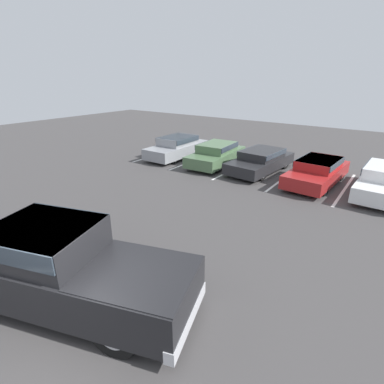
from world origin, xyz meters
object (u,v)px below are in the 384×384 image
object	(u,v)px
parked_sedan_c	(261,160)
parked_sedan_a	(177,146)
parked_sedan_b	(216,153)
parked_sedan_d	(317,170)
pickup_truck	(61,267)
traffic_cone	(40,211)
wheel_stop_curb	(277,159)

from	to	relation	value
parked_sedan_c	parked_sedan_a	bearing A→B (deg)	-82.42
parked_sedan_b	parked_sedan_d	world-z (taller)	parked_sedan_b
pickup_truck	parked_sedan_c	bearing A→B (deg)	74.76
pickup_truck	parked_sedan_a	xyz separation A→B (m)	(-6.03, 11.67, -0.27)
traffic_cone	wheel_stop_curb	world-z (taller)	traffic_cone
parked_sedan_c	parked_sedan_d	xyz separation A→B (m)	(2.98, -0.30, 0.02)
pickup_truck	traffic_cone	world-z (taller)	pickup_truck
traffic_cone	wheel_stop_curb	size ratio (longest dim) A/B	0.32
parked_sedan_c	traffic_cone	distance (m)	10.77
pickup_truck	parked_sedan_d	xyz separation A→B (m)	(2.40, 11.66, -0.32)
parked_sedan_c	wheel_stop_curb	world-z (taller)	parked_sedan_c
parked_sedan_a	wheel_stop_curb	xyz separation A→B (m)	(5.40, 2.98, -0.61)
parked_sedan_d	wheel_stop_curb	distance (m)	4.30
pickup_truck	parked_sedan_d	world-z (taller)	pickup_truck
pickup_truck	traffic_cone	xyz separation A→B (m)	(-4.75, 2.03, -0.72)
traffic_cone	wheel_stop_curb	bearing A→B (deg)	71.92
pickup_truck	parked_sedan_b	size ratio (longest dim) A/B	1.44
pickup_truck	parked_sedan_a	bearing A→B (deg)	99.35
parked_sedan_c	traffic_cone	world-z (taller)	parked_sedan_c
parked_sedan_a	wheel_stop_curb	size ratio (longest dim) A/B	2.72
wheel_stop_curb	parked_sedan_c	bearing A→B (deg)	-88.82
pickup_truck	wheel_stop_curb	xyz separation A→B (m)	(-0.63, 14.65, -0.89)
parked_sedan_d	wheel_stop_curb	bearing A→B (deg)	-130.95
parked_sedan_c	parked_sedan_b	bearing A→B (deg)	-78.38
parked_sedan_d	traffic_cone	bearing A→B (deg)	-33.00
parked_sedan_d	pickup_truck	bearing A→B (deg)	-8.03
parked_sedan_b	traffic_cone	bearing A→B (deg)	-13.24
parked_sedan_b	traffic_cone	size ratio (longest dim) A/B	8.33
parked_sedan_a	pickup_truck	bearing A→B (deg)	26.88
parked_sedan_b	parked_sedan_a	bearing A→B (deg)	-94.38
pickup_truck	parked_sedan_b	xyz separation A→B (m)	(-3.15, 11.64, -0.30)
parked_sedan_b	parked_sedan_c	distance (m)	2.60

